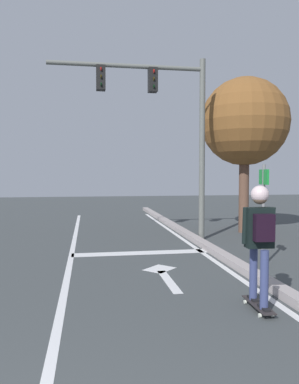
{
  "coord_description": "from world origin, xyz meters",
  "views": [
    {
      "loc": [
        0.5,
        -0.99,
        1.86
      ],
      "look_at": [
        1.7,
        6.24,
        1.51
      ],
      "focal_mm": 35.17,
      "sensor_mm": 36.0,
      "label": 1
    }
  ],
  "objects_px": {
    "street_sign_post": "(264,200)",
    "traffic_signal_mast": "(163,110)",
    "roadside_tree": "(245,122)",
    "skateboard": "(258,305)",
    "skater": "(260,230)"
  },
  "relations": [
    {
      "from": "skateboard",
      "to": "traffic_signal_mast",
      "type": "relative_size",
      "value": 0.15
    },
    {
      "from": "skateboard",
      "to": "roadside_tree",
      "type": "bearing_deg",
      "value": 68.17
    },
    {
      "from": "street_sign_post",
      "to": "roadside_tree",
      "type": "bearing_deg",
      "value": 71.33
    },
    {
      "from": "skater",
      "to": "traffic_signal_mast",
      "type": "distance_m",
      "value": 5.99
    },
    {
      "from": "roadside_tree",
      "to": "skateboard",
      "type": "bearing_deg",
      "value": -111.83
    },
    {
      "from": "street_sign_post",
      "to": "traffic_signal_mast",
      "type": "bearing_deg",
      "value": 113.83
    },
    {
      "from": "skateboard",
      "to": "traffic_signal_mast",
      "type": "height_order",
      "value": "traffic_signal_mast"
    },
    {
      "from": "skateboard",
      "to": "roadside_tree",
      "type": "xyz_separation_m",
      "value": [
        2.6,
        6.5,
        3.4
      ]
    },
    {
      "from": "skater",
      "to": "traffic_signal_mast",
      "type": "bearing_deg",
      "value": 92.52
    },
    {
      "from": "skateboard",
      "to": "skater",
      "type": "height_order",
      "value": "skater"
    },
    {
      "from": "skater",
      "to": "street_sign_post",
      "type": "distance_m",
      "value": 2.56
    },
    {
      "from": "skateboard",
      "to": "street_sign_post",
      "type": "xyz_separation_m",
      "value": [
        1.17,
        2.24,
        1.28
      ]
    },
    {
      "from": "street_sign_post",
      "to": "roadside_tree",
      "type": "height_order",
      "value": "roadside_tree"
    },
    {
      "from": "roadside_tree",
      "to": "traffic_signal_mast",
      "type": "bearing_deg",
      "value": -159.34
    },
    {
      "from": "street_sign_post",
      "to": "skater",
      "type": "bearing_deg",
      "value": -117.3
    }
  ]
}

